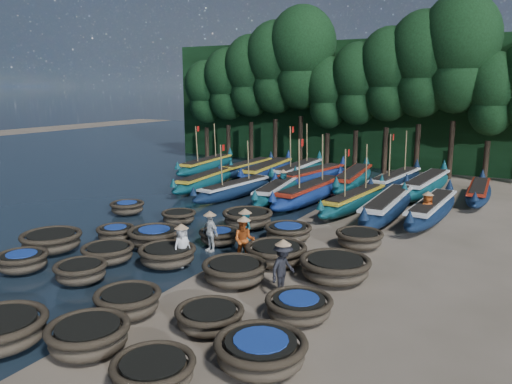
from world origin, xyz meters
The scene contains 59 objects.
ground centered at (0.00, 0.00, 0.00)m, with size 120.00×120.00×0.00m, color gray.
foliage_wall centered at (0.00, 23.50, 5.00)m, with size 40.00×3.00×10.00m, color black.
coracle_2 centered at (-1.32, -10.10, 0.46)m, with size 2.62×2.62×0.81m.
coracle_3 centered at (0.77, -9.20, 0.44)m, with size 2.05×2.05×0.76m.
coracle_4 centered at (3.09, -9.52, 0.37)m, with size 2.00×2.00×0.64m.
coracle_5 centered at (-5.47, -6.47, 0.40)m, with size 1.80×1.80×0.69m.
coracle_6 centered at (-2.90, -6.16, 0.39)m, with size 1.75×1.75×0.69m.
coracle_7 centered at (0.19, -7.23, 0.43)m, with size 2.07×2.07×0.75m.
coracle_8 centered at (2.69, -6.80, 0.37)m, with size 1.99×1.99×0.64m.
coracle_9 centered at (4.78, -7.76, 0.43)m, with size 2.63×2.63×0.75m.
coracle_10 centered at (-6.39, -4.51, 0.45)m, with size 2.35×2.35×0.79m.
coracle_11 centered at (-3.53, -4.34, 0.39)m, with size 2.09×2.09×0.68m.
coracle_12 centered at (-1.40, -3.54, 0.42)m, with size 2.22×2.22×0.74m.
coracle_13 centered at (1.59, -3.76, 0.44)m, with size 2.54×2.54×0.76m.
coracle_14 centered at (4.50, -5.06, 0.38)m, with size 2.23×2.23×0.65m.
coracle_15 centered at (-5.19, -2.26, 0.37)m, with size 1.81×1.81×0.64m.
coracle_16 centered at (-3.22, -2.10, 0.45)m, with size 2.55×2.55×0.79m.
coracle_17 centered at (-1.16, -0.50, 0.36)m, with size 2.05×2.05×0.63m.
coracle_18 centered at (1.95, -1.46, 0.43)m, with size 2.37×2.37×0.75m.
coracle_19 centered at (4.38, -1.87, 0.46)m, with size 2.58×2.58×0.81m.
coracle_20 centered at (-7.96, 1.34, 0.38)m, with size 1.73×1.73×0.65m.
coracle_21 centered at (-4.54, 1.16, 0.37)m, with size 1.96×1.96×0.64m.
coracle_22 centered at (-1.39, 2.21, 0.46)m, with size 2.53×2.53×0.81m.
coracle_23 centered at (1.08, 1.36, 0.39)m, with size 2.36×2.36×0.67m.
coracle_24 centered at (4.01, 1.87, 0.40)m, with size 1.92×1.92×0.70m.
long_boat_2 centered at (-8.30, 8.71, 0.53)m, with size 2.21×7.86×1.39m.
long_boat_3 centered at (-5.22, 7.42, 0.52)m, with size 2.14×7.64×3.26m.
long_boat_4 centered at (-2.89, 8.22, 0.54)m, with size 2.70×7.99×1.42m.
long_boat_5 centered at (-0.90, 8.32, 0.59)m, with size 1.98×8.79×3.74m.
long_boat_6 centered at (1.82, 7.83, 0.54)m, with size 2.18×7.97×3.40m.
long_boat_7 centered at (3.74, 7.21, 0.61)m, with size 1.78×9.04×1.59m.
long_boat_8 centered at (5.74, 7.69, 0.56)m, with size 1.87×8.35×1.47m.
long_boat_9 centered at (-11.75, 13.80, 0.57)m, with size 2.31×8.47×3.61m.
long_boat_10 centered at (-8.56, 14.49, 0.52)m, with size 1.42×7.81×1.37m.
long_boat_11 centered at (-6.36, 13.49, 0.61)m, with size 2.50×9.13×1.62m.
long_boat_12 centered at (-4.48, 14.52, 0.61)m, with size 1.88×9.01×3.83m.
long_boat_13 centered at (-2.85, 13.20, 0.58)m, with size 2.88×8.56×1.53m.
long_boat_14 centered at (-0.16, 13.47, 0.62)m, with size 2.56×9.14×1.62m.
long_boat_15 centered at (2.35, 14.37, 0.58)m, with size 2.37×8.52×3.64m.
long_boat_16 centered at (4.33, 13.67, 0.62)m, with size 2.23×9.20×1.62m.
long_boat_17 centered at (7.26, 13.41, 0.51)m, with size 1.65×7.57×1.33m.
fisherman_0 centered at (-0.93, -3.27, 0.82)m, with size 0.63×0.82×1.70m.
fisherman_1 centered at (0.44, -1.11, 0.97)m, with size 0.75×0.63×1.95m.
fisherman_2 centered at (0.79, -1.79, 0.88)m, with size 1.00×0.90×1.86m.
fisherman_3 centered at (3.33, -3.69, 0.88)m, with size 0.79×1.17×1.88m.
fisherman_4 centered at (-0.99, -1.39, 0.85)m, with size 0.98×0.66×1.74m.
fisherman_5 centered at (-3.02, 9.21, 0.79)m, with size 1.33×1.23×1.69m.
fisherman_6 centered at (5.72, 6.57, 0.85)m, with size 0.88×0.90×1.76m.
tree_0 centered at (-16.00, 20.00, 5.97)m, with size 3.68×3.68×8.68m.
tree_1 centered at (-13.70, 20.00, 6.65)m, with size 4.09×4.09×9.65m.
tree_2 centered at (-11.40, 20.00, 7.32)m, with size 4.51×4.51×10.63m.
tree_3 centered at (-9.10, 20.00, 8.00)m, with size 4.92×4.92×11.60m.
tree_4 centered at (-6.80, 20.00, 8.67)m, with size 5.34×5.34×12.58m.
tree_5 centered at (-4.50, 20.00, 5.97)m, with size 3.68×3.68×8.68m.
tree_6 centered at (-2.20, 20.00, 6.65)m, with size 4.09×4.09×9.65m.
tree_7 centered at (0.10, 20.00, 7.32)m, with size 4.51×4.51×10.63m.
tree_8 centered at (2.40, 20.00, 8.00)m, with size 4.92×4.92×11.60m.
tree_9 centered at (4.70, 20.00, 8.67)m, with size 5.34×5.34×12.58m.
tree_10 centered at (7.00, 20.00, 5.97)m, with size 3.68×3.68×8.68m.
Camera 1 is at (9.78, -16.91, 6.38)m, focal length 35.00 mm.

